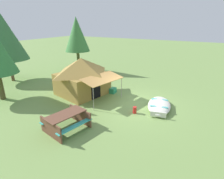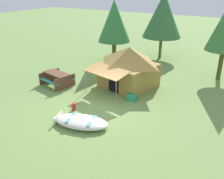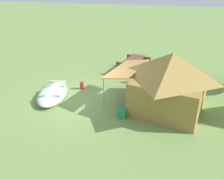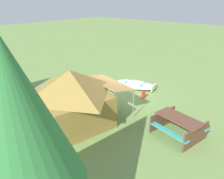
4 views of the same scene
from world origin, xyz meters
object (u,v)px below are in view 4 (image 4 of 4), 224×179
object	(u,v)px
canvas_cabin_tent	(71,97)
cooler_box	(85,99)
beached_rowboat	(136,84)
picnic_table	(178,124)
fuel_can	(143,95)
pine_tree_far_center	(12,118)

from	to	relation	value
canvas_cabin_tent	cooler_box	world-z (taller)	canvas_cabin_tent
beached_rowboat	picnic_table	distance (m)	5.22
canvas_cabin_tent	cooler_box	xyz separation A→B (m)	(1.10, -1.76, -1.10)
beached_rowboat	cooler_box	size ratio (longest dim) A/B	5.56
fuel_can	beached_rowboat	bearing A→B (deg)	-39.57
beached_rowboat	fuel_can	world-z (taller)	same
picnic_table	cooler_box	bearing A→B (deg)	3.92
canvas_cabin_tent	picnic_table	bearing A→B (deg)	-151.73
beached_rowboat	cooler_box	bearing A→B (deg)	76.55
fuel_can	pine_tree_far_center	bearing A→B (deg)	105.92
beached_rowboat	fuel_can	size ratio (longest dim) A/B	7.37
cooler_box	fuel_can	size ratio (longest dim) A/B	1.33
picnic_table	fuel_can	xyz separation A→B (m)	(2.97, -2.12, -0.31)
picnic_table	cooler_box	distance (m)	5.03
beached_rowboat	canvas_cabin_tent	size ratio (longest dim) A/B	0.60
canvas_cabin_tent	fuel_can	distance (m)	4.46
beached_rowboat	fuel_can	distance (m)	1.57
cooler_box	fuel_can	bearing A→B (deg)	-129.58
pine_tree_far_center	canvas_cabin_tent	bearing A→B (deg)	-49.99
canvas_cabin_tent	cooler_box	size ratio (longest dim) A/B	9.19
pine_tree_far_center	cooler_box	bearing A→B (deg)	-52.34
fuel_can	cooler_box	bearing A→B (deg)	50.42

